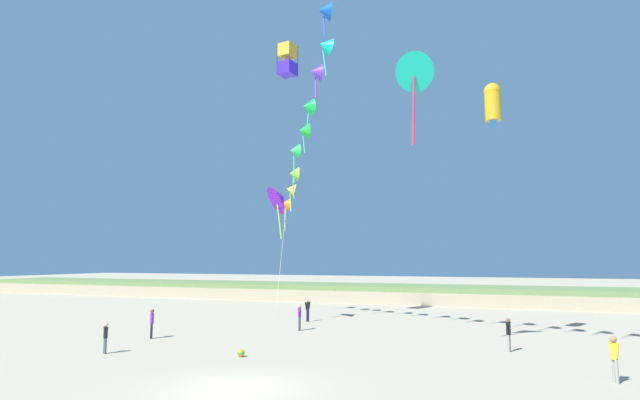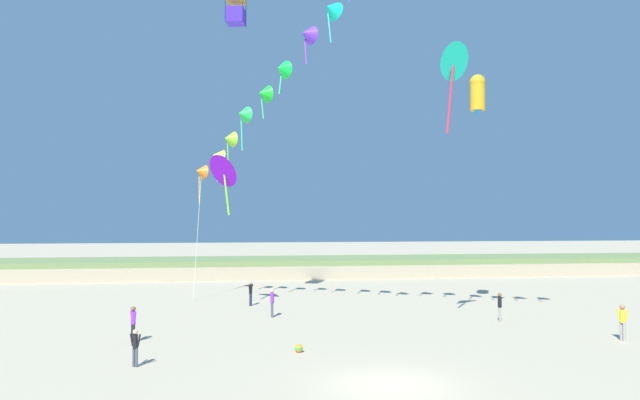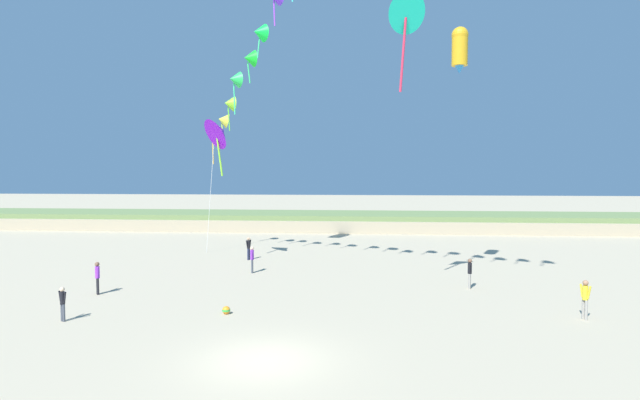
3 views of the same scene
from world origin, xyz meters
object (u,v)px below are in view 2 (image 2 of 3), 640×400
object	(u,v)px
large_kite_mid_trail	(478,94)
person_far_center	(251,292)
large_kite_outer_drift	(227,169)
person_near_right	(500,305)
person_near_left	(272,301)
large_kite_high_solo	(236,5)
person_mid_center	(622,320)
beach_ball	(299,348)
person_far_right	(133,321)
large_kite_low_lead	(450,61)
person_far_left	(135,345)

from	to	relation	value
large_kite_mid_trail	person_far_center	bearing A→B (deg)	157.49
person_far_center	large_kite_outer_drift	size ratio (longest dim) A/B	0.40
person_far_center	person_near_right	bearing A→B (deg)	-29.02
person_near_left	person_far_center	world-z (taller)	person_near_left
large_kite_mid_trail	large_kite_high_solo	size ratio (longest dim) A/B	1.08
person_mid_center	beach_ball	world-z (taller)	person_mid_center
person_far_right	large_kite_low_lead	distance (m)	20.40
person_far_right	large_kite_low_lead	bearing A→B (deg)	-0.92
person_mid_center	person_far_right	bearing A→B (deg)	173.72
large_kite_mid_trail	large_kite_outer_drift	xyz separation A→B (m)	(-15.33, 3.93, -4.41)
person_near_right	person_far_center	size ratio (longest dim) A/B	1.00
large_kite_mid_trail	large_kite_outer_drift	size ratio (longest dim) A/B	0.64
person_near_left	beach_ball	distance (m)	9.17
large_kite_low_lead	large_kite_mid_trail	distance (m)	6.39
beach_ball	person_far_center	bearing A→B (deg)	98.64
large_kite_low_lead	large_kite_outer_drift	bearing A→B (deg)	141.90
person_mid_center	large_kite_outer_drift	xyz separation A→B (m)	(-19.39, 11.48, 8.11)
large_kite_mid_trail	large_kite_high_solo	distance (m)	16.58
person_far_left	beach_ball	size ratio (longest dim) A/B	4.13
person_far_left	large_kite_mid_trail	size ratio (longest dim) A/B	0.56
person_near_left	person_far_right	size ratio (longest dim) A/B	0.99
person_far_left	person_far_center	size ratio (longest dim) A/B	0.90
person_far_left	large_kite_high_solo	bearing A→B (deg)	75.31
person_far_right	large_kite_outer_drift	world-z (taller)	large_kite_outer_drift
person_far_right	large_kite_high_solo	xyz separation A→B (m)	(4.56, 8.95, 18.86)
person_mid_center	large_kite_high_solo	xyz separation A→B (m)	(-18.87, 11.53, 18.84)
person_far_center	large_kite_low_lead	xyz separation A→B (m)	(10.10, -10.92, 13.04)
person_mid_center	beach_ball	bearing A→B (deg)	-178.47
person_near_left	person_near_right	distance (m)	13.22
person_near_right	person_far_left	xyz separation A→B (m)	(-18.70, -7.51, -0.10)
person_near_left	large_kite_outer_drift	size ratio (longest dim) A/B	0.40
person_near_left	large_kite_mid_trail	size ratio (longest dim) A/B	0.64
person_far_right	beach_ball	distance (m)	8.28
person_mid_center	large_kite_outer_drift	world-z (taller)	large_kite_outer_drift
person_near_right	person_mid_center	size ratio (longest dim) A/B	0.96
beach_ball	person_mid_center	bearing A→B (deg)	1.53
person_near_left	person_near_right	size ratio (longest dim) A/B	1.02
person_near_right	person_far_center	world-z (taller)	same
person_near_right	person_far_center	xyz separation A→B (m)	(-14.09, 7.81, 0.00)
person_near_left	person_near_right	bearing A→B (deg)	-14.19
person_far_right	person_far_center	distance (m)	12.05
person_near_left	beach_ball	xyz separation A→B (m)	(0.81, -9.10, -0.80)
person_far_left	large_kite_outer_drift	distance (m)	16.16
person_mid_center	person_far_left	size ratio (longest dim) A/B	1.16
person_near_right	person_far_right	xyz separation A→B (m)	(-19.69, -2.86, 0.03)
person_near_left	person_mid_center	size ratio (longest dim) A/B	0.97
beach_ball	large_kite_high_solo	bearing A→B (deg)	104.63
person_near_left	large_kite_outer_drift	distance (m)	9.06
person_mid_center	large_kite_high_solo	bearing A→B (deg)	148.56
large_kite_outer_drift	person_near_left	bearing A→B (deg)	-44.65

